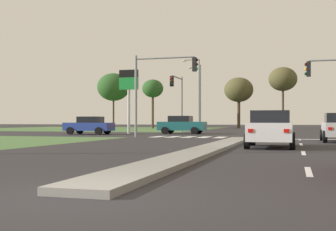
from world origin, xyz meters
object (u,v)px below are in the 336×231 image
(car_white_second, at_px, (271,129))
(traffic_signal_near_left, at_px, (158,81))
(treeline_near, at_px, (113,87))
(treeline_third, at_px, (239,90))
(treeline_fourth, at_px, (283,79))
(traffic_signal_far_left, at_px, (178,94))
(treeline_second, at_px, (153,89))
(street_lamp_third, at_px, (199,93))
(car_teal_near, at_px, (182,125))
(car_blue_fifth, at_px, (89,125))
(fuel_price_totem, at_px, (129,87))
(street_lamp_fourth, at_px, (197,90))

(car_white_second, relative_size, traffic_signal_near_left, 0.72)
(traffic_signal_near_left, bearing_deg, treeline_near, 117.35)
(treeline_third, distance_m, treeline_fourth, 7.00)
(traffic_signal_far_left, bearing_deg, treeline_second, 113.37)
(treeline_second, bearing_deg, treeline_near, 173.01)
(treeline_third, height_order, treeline_fourth, treeline_fourth)
(treeline_second, xyz_separation_m, treeline_fourth, (19.48, 3.73, 1.33))
(treeline_third, bearing_deg, treeline_near, -168.76)
(car_white_second, xyz_separation_m, treeline_near, (-27.12, 46.26, 5.81))
(treeline_near, bearing_deg, car_white_second, -59.62)
(street_lamp_third, bearing_deg, car_teal_near, -82.99)
(traffic_signal_near_left, bearing_deg, car_white_second, -49.69)
(treeline_third, bearing_deg, car_blue_fifth, -103.60)
(fuel_price_totem, bearing_deg, street_lamp_fourth, 81.05)
(car_blue_fifth, relative_size, street_lamp_third, 0.50)
(traffic_signal_far_left, bearing_deg, treeline_third, 85.35)
(treeline_second, bearing_deg, car_blue_fifth, -82.21)
(car_blue_fifth, bearing_deg, treeline_third, -13.60)
(car_white_second, bearing_deg, street_lamp_third, 106.75)
(car_white_second, bearing_deg, fuel_price_totem, 127.05)
(traffic_signal_far_left, bearing_deg, treeline_near, 124.87)
(car_teal_near, xyz_separation_m, traffic_signal_near_left, (0.53, -8.90, 3.16))
(traffic_signal_far_left, xyz_separation_m, street_lamp_third, (-1.06, 14.70, 0.96))
(car_blue_fifth, height_order, treeline_fourth, treeline_fourth)
(treeline_second, relative_size, treeline_fourth, 0.82)
(treeline_fourth, bearing_deg, fuel_price_totem, -112.43)
(car_teal_near, distance_m, treeline_near, 33.78)
(street_lamp_fourth, bearing_deg, treeline_second, 132.18)
(car_blue_fifth, bearing_deg, car_white_second, -132.96)
(traffic_signal_far_left, relative_size, treeline_near, 0.63)
(fuel_price_totem, distance_m, treeline_near, 31.47)
(traffic_signal_near_left, height_order, treeline_near, treeline_near)
(traffic_signal_near_left, relative_size, treeline_fourth, 0.62)
(treeline_near, xyz_separation_m, treeline_second, (6.94, -0.85, -0.50))
(traffic_signal_near_left, distance_m, street_lamp_fourth, 25.64)
(car_white_second, distance_m, traffic_signal_near_left, 13.04)
(traffic_signal_near_left, height_order, fuel_price_totem, fuel_price_totem)
(treeline_second, distance_m, treeline_third, 13.57)
(traffic_signal_far_left, distance_m, street_lamp_third, 14.77)
(treeline_near, relative_size, treeline_third, 1.10)
(treeline_near, relative_size, treeline_fourth, 0.95)
(fuel_price_totem, bearing_deg, street_lamp_third, 81.56)
(treeline_second, bearing_deg, fuel_price_totem, -76.45)
(car_teal_near, height_order, street_lamp_fourth, street_lamp_fourth)
(car_white_second, height_order, traffic_signal_far_left, traffic_signal_far_left)
(traffic_signal_far_left, height_order, treeline_second, treeline_second)
(traffic_signal_far_left, xyz_separation_m, traffic_signal_near_left, (1.62, -11.77, 0.18))
(car_teal_near, relative_size, treeline_fourth, 0.45)
(car_blue_fifth, bearing_deg, traffic_signal_far_left, -43.57)
(treeline_fourth, bearing_deg, car_white_second, -89.19)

